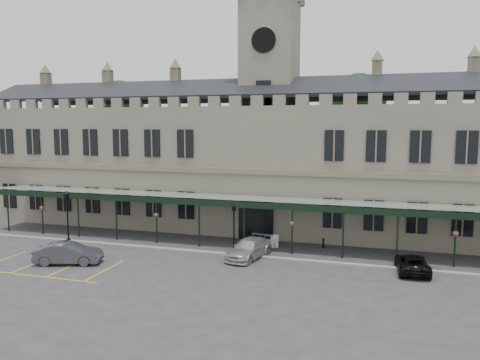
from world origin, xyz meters
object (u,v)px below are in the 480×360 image
(station_building, at_px, (269,164))
(sign_board, at_px, (274,241))
(lamp_post_left, at_px, (67,212))
(car_van, at_px, (412,263))
(car_taxi, at_px, (249,249))
(clock_tower, at_px, (270,96))
(car_left_b, at_px, (68,253))
(lamp_post_mid, at_px, (234,225))

(station_building, xyz_separation_m, sign_board, (2.25, -7.29, -5.92))
(lamp_post_left, distance_m, sign_board, 18.33)
(lamp_post_left, distance_m, car_van, 28.70)
(car_taxi, distance_m, car_van, 12.00)
(lamp_post_left, xyz_separation_m, sign_board, (17.88, 3.44, -2.18))
(clock_tower, distance_m, sign_board, 14.74)
(clock_tower, relative_size, car_van, 5.50)
(clock_tower, xyz_separation_m, sign_board, (2.25, -7.38, -12.56))
(station_building, xyz_separation_m, lamp_post_left, (-15.63, -10.73, -3.74))
(clock_tower, relative_size, lamp_post_left, 5.38)
(lamp_post_left, distance_m, car_left_b, 7.13)
(car_taxi, bearing_deg, car_van, 12.44)
(clock_tower, xyz_separation_m, car_taxi, (1.00, -10.89, -12.37))
(clock_tower, distance_m, car_left_b, 23.44)
(sign_board, bearing_deg, car_left_b, -163.85)
(lamp_post_left, xyz_separation_m, car_left_b, (4.13, -5.48, -1.93))
(station_building, distance_m, lamp_post_mid, 11.66)
(car_left_b, relative_size, car_taxi, 0.96)
(clock_tower, height_order, lamp_post_left, clock_tower)
(clock_tower, height_order, car_van, clock_tower)
(clock_tower, bearing_deg, station_building, -90.00)
(clock_tower, xyz_separation_m, lamp_post_left, (-15.63, -10.82, -10.38))
(station_building, xyz_separation_m, car_van, (13.00, -10.81, -5.84))
(station_building, height_order, lamp_post_left, station_building)
(lamp_post_left, relative_size, lamp_post_mid, 1.05)
(lamp_post_mid, relative_size, car_van, 0.97)
(clock_tower, relative_size, car_left_b, 5.07)
(car_van, bearing_deg, lamp_post_mid, -3.12)
(car_van, bearing_deg, sign_board, -22.04)
(car_van, bearing_deg, car_left_b, 8.51)
(lamp_post_mid, bearing_deg, clock_tower, 89.13)
(lamp_post_left, bearing_deg, sign_board, 10.88)
(lamp_post_mid, xyz_separation_m, sign_board, (2.42, 3.70, -2.04))
(clock_tower, relative_size, car_taxi, 4.87)
(lamp_post_mid, distance_m, car_left_b, 12.60)
(clock_tower, relative_size, sign_board, 21.93)
(lamp_post_mid, bearing_deg, lamp_post_left, 179.01)
(station_building, xyz_separation_m, clock_tower, (0.00, 0.09, 6.64))
(car_van, bearing_deg, clock_tower, -43.90)
(lamp_post_mid, bearing_deg, car_taxi, 9.32)
(sign_board, bearing_deg, lamp_post_left, 174.06)
(station_building, relative_size, sign_board, 53.07)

